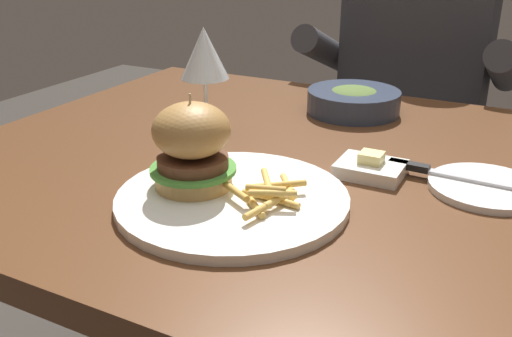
# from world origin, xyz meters

# --- Properties ---
(dining_table) EXTENTS (1.28, 0.90, 0.74)m
(dining_table) POSITION_xyz_m (0.00, 0.00, 0.65)
(dining_table) COLOR #56331C
(dining_table) RESTS_ON ground
(main_plate) EXTENTS (0.31, 0.31, 0.01)m
(main_plate) POSITION_xyz_m (-0.09, -0.19, 0.75)
(main_plate) COLOR white
(main_plate) RESTS_ON dining_table
(burger_sandwich) EXTENTS (0.12, 0.12, 0.13)m
(burger_sandwich) POSITION_xyz_m (-0.15, -0.19, 0.81)
(burger_sandwich) COLOR tan
(burger_sandwich) RESTS_ON main_plate
(fries_pile) EXTENTS (0.11, 0.14, 0.03)m
(fries_pile) POSITION_xyz_m (-0.04, -0.19, 0.77)
(fries_pile) COLOR #EABC5B
(fries_pile) RESTS_ON main_plate
(wine_glass) EXTENTS (0.08, 0.08, 0.20)m
(wine_glass) POSITION_xyz_m (-0.25, 0.01, 0.89)
(wine_glass) COLOR silver
(wine_glass) RESTS_ON dining_table
(bread_plate) EXTENTS (0.16, 0.16, 0.01)m
(bread_plate) POSITION_xyz_m (0.20, 0.01, 0.74)
(bread_plate) COLOR white
(bread_plate) RESTS_ON dining_table
(table_knife) EXTENTS (0.22, 0.02, 0.01)m
(table_knife) POSITION_xyz_m (0.15, 0.01, 0.75)
(table_knife) COLOR silver
(table_knife) RESTS_ON bread_plate
(butter_dish) EXTENTS (0.10, 0.08, 0.04)m
(butter_dish) POSITION_xyz_m (0.04, -0.01, 0.75)
(butter_dish) COLOR white
(butter_dish) RESTS_ON dining_table
(soup_bowl) EXTENTS (0.18, 0.18, 0.05)m
(soup_bowl) POSITION_xyz_m (-0.08, 0.28, 0.77)
(soup_bowl) COLOR #2D384C
(soup_bowl) RESTS_ON dining_table
(diner_person) EXTENTS (0.51, 0.36, 1.18)m
(diner_person) POSITION_xyz_m (-0.06, 0.73, 0.56)
(diner_person) COLOR #282833
(diner_person) RESTS_ON ground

